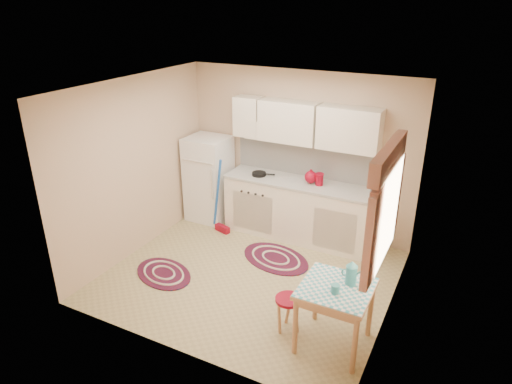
# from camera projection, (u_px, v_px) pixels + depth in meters

# --- Properties ---
(room_shell) EXTENTS (3.64, 3.60, 2.52)m
(room_shell) POSITION_uv_depth(u_px,v_px,m) (270.00, 159.00, 5.63)
(room_shell) COLOR tan
(room_shell) RESTS_ON ground
(fridge) EXTENTS (0.65, 0.60, 1.40)m
(fridge) POSITION_uv_depth(u_px,v_px,m) (209.00, 179.00, 7.46)
(fridge) COLOR white
(fridge) RESTS_ON ground
(broom) EXTENTS (0.30, 0.20, 1.20)m
(broom) POSITION_uv_depth(u_px,v_px,m) (221.00, 197.00, 7.03)
(broom) COLOR blue
(broom) RESTS_ON ground
(base_cabinets) EXTENTS (2.25, 0.60, 0.88)m
(base_cabinets) POSITION_uv_depth(u_px,v_px,m) (298.00, 211.00, 6.96)
(base_cabinets) COLOR white
(base_cabinets) RESTS_ON ground
(countertop) EXTENTS (2.27, 0.62, 0.04)m
(countertop) POSITION_uv_depth(u_px,v_px,m) (299.00, 183.00, 6.78)
(countertop) COLOR #AFAEA6
(countertop) RESTS_ON base_cabinets
(frying_pan) EXTENTS (0.27, 0.27, 0.05)m
(frying_pan) POSITION_uv_depth(u_px,v_px,m) (259.00, 174.00, 6.99)
(frying_pan) COLOR black
(frying_pan) RESTS_ON countertop
(red_kettle) EXTENTS (0.26, 0.25, 0.20)m
(red_kettle) POSITION_uv_depth(u_px,v_px,m) (311.00, 177.00, 6.65)
(red_kettle) COLOR maroon
(red_kettle) RESTS_ON countertop
(red_canister) EXTENTS (0.14, 0.14, 0.16)m
(red_canister) POSITION_uv_depth(u_px,v_px,m) (319.00, 180.00, 6.61)
(red_canister) COLOR maroon
(red_canister) RESTS_ON countertop
(table) EXTENTS (0.72, 0.72, 0.72)m
(table) POSITION_uv_depth(u_px,v_px,m) (334.00, 316.00, 4.78)
(table) COLOR tan
(table) RESTS_ON ground
(stool) EXTENTS (0.38, 0.38, 0.42)m
(stool) POSITION_uv_depth(u_px,v_px,m) (288.00, 314.00, 5.05)
(stool) COLOR maroon
(stool) RESTS_ON ground
(coffee_pot) EXTENTS (0.15, 0.13, 0.29)m
(coffee_pot) POSITION_uv_depth(u_px,v_px,m) (351.00, 272.00, 4.64)
(coffee_pot) COLOR teal
(coffee_pot) RESTS_ON table
(mug) EXTENTS (0.11, 0.11, 0.10)m
(mug) POSITION_uv_depth(u_px,v_px,m) (335.00, 289.00, 4.53)
(mug) COLOR teal
(mug) RESTS_ON table
(rug_center) EXTENTS (1.23, 1.00, 0.02)m
(rug_center) POSITION_uv_depth(u_px,v_px,m) (276.00, 258.00, 6.51)
(rug_center) COLOR maroon
(rug_center) RESTS_ON ground
(rug_left) EXTENTS (1.07, 0.89, 0.02)m
(rug_left) POSITION_uv_depth(u_px,v_px,m) (164.00, 273.00, 6.15)
(rug_left) COLOR maroon
(rug_left) RESTS_ON ground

